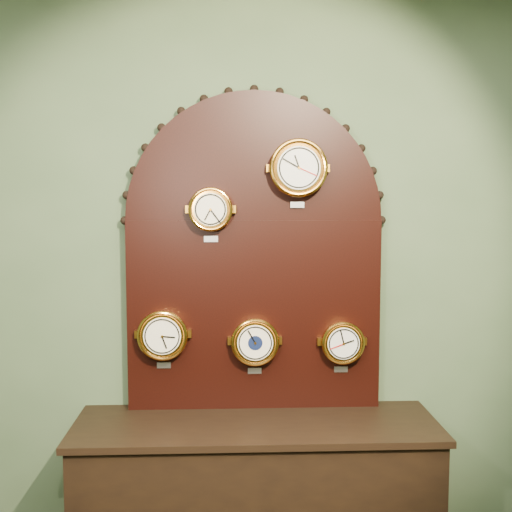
{
  "coord_description": "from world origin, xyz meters",
  "views": [
    {
      "loc": [
        -0.12,
        -0.59,
        1.85
      ],
      "look_at": [
        0.0,
        2.25,
        1.58
      ],
      "focal_mm": 45.31,
      "sensor_mm": 36.0,
      "label": 1
    }
  ],
  "objects_px": {
    "display_board": "(254,242)",
    "barometer": "(255,341)",
    "roman_clock": "(211,209)",
    "tide_clock": "(342,342)",
    "hygrometer": "(163,335)",
    "arabic_clock": "(298,168)"
  },
  "relations": [
    {
      "from": "display_board",
      "to": "barometer",
      "type": "relative_size",
      "value": 5.53
    },
    {
      "from": "roman_clock",
      "to": "tide_clock",
      "type": "bearing_deg",
      "value": -0.0
    },
    {
      "from": "hygrometer",
      "to": "tide_clock",
      "type": "xyz_separation_m",
      "value": [
        0.84,
        0.0,
        -0.04
      ]
    },
    {
      "from": "display_board",
      "to": "tide_clock",
      "type": "distance_m",
      "value": 0.63
    },
    {
      "from": "roman_clock",
      "to": "barometer",
      "type": "xyz_separation_m",
      "value": [
        0.2,
        -0.0,
        -0.62
      ]
    },
    {
      "from": "arabic_clock",
      "to": "barometer",
      "type": "relative_size",
      "value": 1.14
    },
    {
      "from": "roman_clock",
      "to": "tide_clock",
      "type": "height_order",
      "value": "roman_clock"
    },
    {
      "from": "arabic_clock",
      "to": "barometer",
      "type": "bearing_deg",
      "value": 179.76
    },
    {
      "from": "arabic_clock",
      "to": "tide_clock",
      "type": "relative_size",
      "value": 1.24
    },
    {
      "from": "hygrometer",
      "to": "tide_clock",
      "type": "distance_m",
      "value": 0.84
    },
    {
      "from": "barometer",
      "to": "tide_clock",
      "type": "bearing_deg",
      "value": 0.1
    },
    {
      "from": "barometer",
      "to": "tide_clock",
      "type": "relative_size",
      "value": 1.08
    },
    {
      "from": "roman_clock",
      "to": "barometer",
      "type": "relative_size",
      "value": 0.92
    },
    {
      "from": "arabic_clock",
      "to": "barometer",
      "type": "height_order",
      "value": "arabic_clock"
    },
    {
      "from": "display_board",
      "to": "tide_clock",
      "type": "bearing_deg",
      "value": -9.04
    },
    {
      "from": "roman_clock",
      "to": "barometer",
      "type": "height_order",
      "value": "roman_clock"
    },
    {
      "from": "tide_clock",
      "to": "display_board",
      "type": "bearing_deg",
      "value": 170.96
    },
    {
      "from": "display_board",
      "to": "tide_clock",
      "type": "xyz_separation_m",
      "value": [
        0.41,
        -0.07,
        -0.47
      ]
    },
    {
      "from": "display_board",
      "to": "roman_clock",
      "type": "xyz_separation_m",
      "value": [
        -0.2,
        -0.07,
        0.16
      ]
    },
    {
      "from": "display_board",
      "to": "arabic_clock",
      "type": "height_order",
      "value": "display_board"
    },
    {
      "from": "roman_clock",
      "to": "hygrometer",
      "type": "height_order",
      "value": "roman_clock"
    },
    {
      "from": "arabic_clock",
      "to": "tide_clock",
      "type": "xyz_separation_m",
      "value": [
        0.21,
        0.0,
        -0.82
      ]
    }
  ]
}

